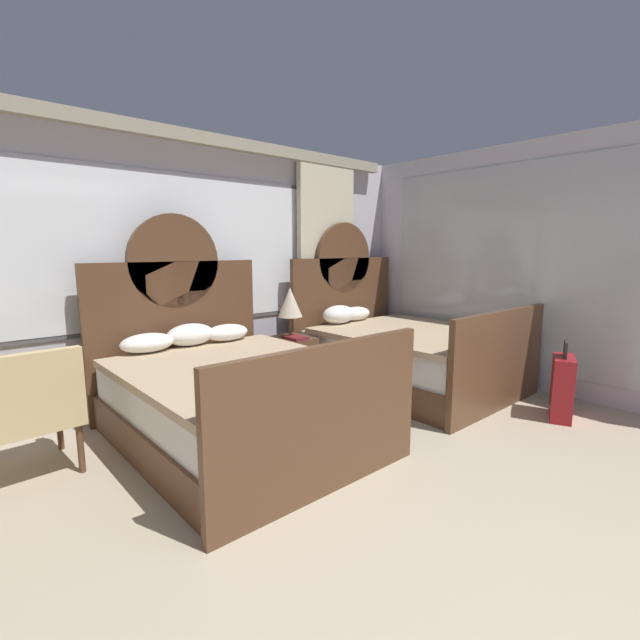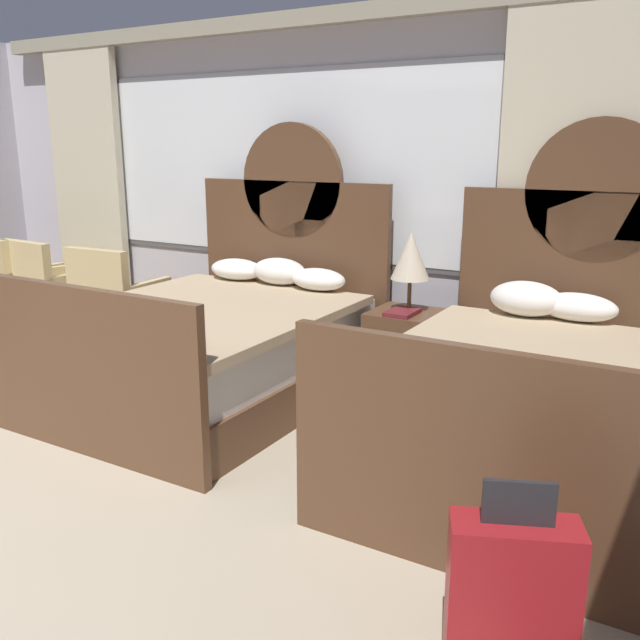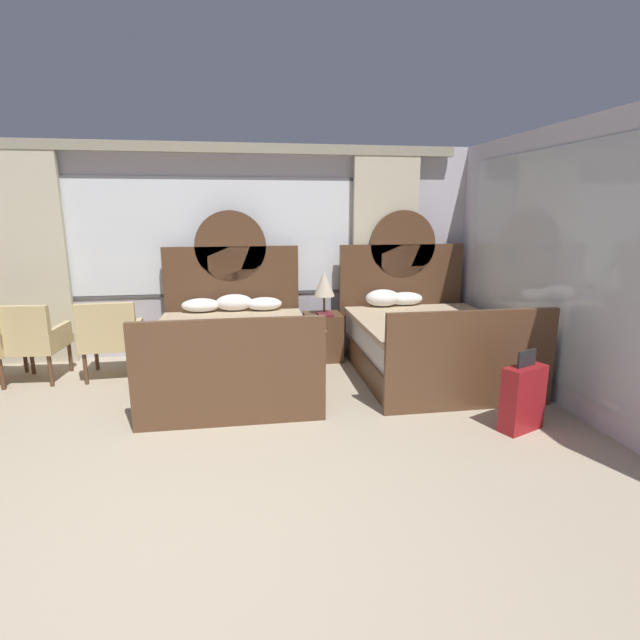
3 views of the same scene
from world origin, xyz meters
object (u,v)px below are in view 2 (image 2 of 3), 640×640
(table_lamp_on_nightstand, at_px, (411,257))
(armchair_by_window_left, at_px, (115,294))
(armchair_by_window_centre, at_px, (48,284))
(bed_near_mirror, at_px, (546,403))
(armchair_by_window_right, at_px, (16,279))
(bed_near_window, at_px, (215,342))
(book_on_nightstand, at_px, (402,312))
(nightstand_between_beds, at_px, (405,353))
(suitcase_on_floor, at_px, (511,603))

(table_lamp_on_nightstand, distance_m, armchair_by_window_left, 2.57)
(armchair_by_window_left, xyz_separation_m, armchair_by_window_centre, (-0.85, 0.00, 0.00))
(table_lamp_on_nightstand, relative_size, armchair_by_window_left, 0.61)
(bed_near_mirror, bearing_deg, armchair_by_window_left, 173.90)
(bed_near_mirror, height_order, armchair_by_window_right, bed_near_mirror)
(armchair_by_window_left, height_order, armchair_by_window_right, same)
(bed_near_window, relative_size, book_on_nightstand, 8.42)
(nightstand_between_beds, height_order, armchair_by_window_centre, armchair_by_window_centre)
(table_lamp_on_nightstand, height_order, book_on_nightstand, table_lamp_on_nightstand)
(armchair_by_window_centre, bearing_deg, table_lamp_on_nightstand, 5.57)
(book_on_nightstand, bearing_deg, nightstand_between_beds, 97.38)
(bed_near_mirror, xyz_separation_m, armchair_by_window_left, (-3.60, 0.39, 0.12))
(armchair_by_window_right, distance_m, suitcase_on_floor, 5.53)
(armchair_by_window_right, bearing_deg, table_lamp_on_nightstand, 4.90)
(book_on_nightstand, bearing_deg, bed_near_mirror, -29.04)
(nightstand_between_beds, bearing_deg, table_lamp_on_nightstand, 13.97)
(table_lamp_on_nightstand, bearing_deg, bed_near_mirror, -32.88)
(armchair_by_window_centre, height_order, suitcase_on_floor, armchair_by_window_centre)
(bed_near_mirror, height_order, table_lamp_on_nightstand, bed_near_mirror)
(nightstand_between_beds, relative_size, book_on_nightstand, 2.29)
(suitcase_on_floor, bearing_deg, nightstand_between_beds, 120.86)
(table_lamp_on_nightstand, bearing_deg, armchair_by_window_left, -172.55)
(armchair_by_window_right, relative_size, suitcase_on_floor, 1.24)
(book_on_nightstand, distance_m, suitcase_on_floor, 2.62)
(armchair_by_window_left, distance_m, suitcase_on_floor, 4.35)
(armchair_by_window_centre, distance_m, suitcase_on_floor, 5.11)
(table_lamp_on_nightstand, distance_m, armchair_by_window_centre, 3.40)
(bed_near_mirror, height_order, armchair_by_window_centre, bed_near_mirror)
(bed_near_mirror, xyz_separation_m, armchair_by_window_centre, (-4.45, 0.39, 0.12))
(armchair_by_window_left, bearing_deg, armchair_by_window_centre, 179.99)
(bed_near_window, height_order, bed_near_mirror, same)
(bed_near_window, height_order, armchair_by_window_left, bed_near_window)
(bed_near_mirror, bearing_deg, table_lamp_on_nightstand, 147.12)
(armchair_by_window_centre, distance_m, armchair_by_window_right, 0.45)
(bed_near_window, relative_size, armchair_by_window_right, 2.42)
(bed_near_window, height_order, book_on_nightstand, bed_near_window)
(armchair_by_window_left, relative_size, armchair_by_window_right, 1.00)
(bed_near_window, height_order, table_lamp_on_nightstand, bed_near_window)
(armchair_by_window_left, relative_size, suitcase_on_floor, 1.24)
(armchair_by_window_left, distance_m, armchair_by_window_centre, 0.85)
(armchair_by_window_left, xyz_separation_m, suitcase_on_floor, (3.86, -1.99, -0.20))
(armchair_by_window_centre, bearing_deg, bed_near_mirror, -4.95)
(armchair_by_window_left, bearing_deg, book_on_nightstand, 5.26)
(table_lamp_on_nightstand, xyz_separation_m, book_on_nightstand, (-0.01, -0.10, -0.37))
(nightstand_between_beds, xyz_separation_m, armchair_by_window_left, (-2.48, -0.32, 0.20))
(nightstand_between_beds, distance_m, armchair_by_window_centre, 3.35)
(armchair_by_window_centre, bearing_deg, armchair_by_window_left, -0.01)
(armchair_by_window_centre, relative_size, armchair_by_window_right, 1.00)
(bed_near_window, xyz_separation_m, armchair_by_window_right, (-2.65, 0.38, 0.11))
(bed_near_window, bearing_deg, armchair_by_window_right, 171.81)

